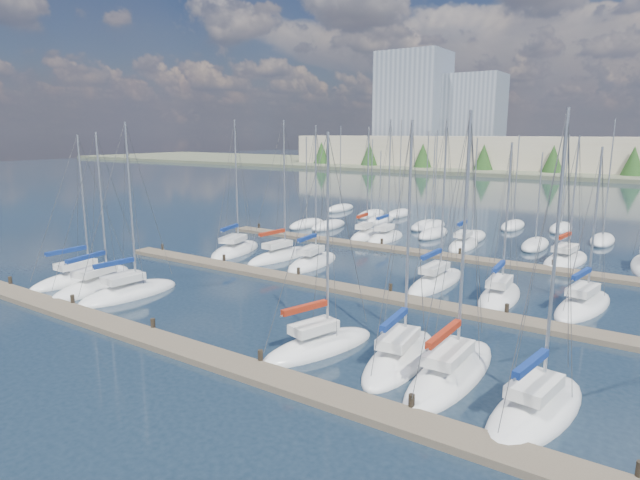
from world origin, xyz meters
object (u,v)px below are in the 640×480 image
Objects in this scene: sailboat_q at (566,260)px; sailboat_b at (100,285)px; sailboat_k at (436,282)px; sailboat_l at (499,297)px; sailboat_a at (82,278)px; sailboat_g at (536,409)px; sailboat_o at (386,237)px; sailboat_n at (365,236)px; sailboat_j at (313,262)px; sailboat_d at (319,346)px; sailboat_f at (451,373)px; sailboat_i at (280,256)px; sailboat_c at (129,293)px; sailboat_e at (400,358)px; sailboat_h at (235,250)px; sailboat_p at (463,245)px; sailboat_m at (583,306)px.

sailboat_b reaches higher than sailboat_q.
sailboat_k reaches higher than sailboat_l.
sailboat_a is 33.79m from sailboat_g.
sailboat_o is 1.05× the size of sailboat_n.
sailboat_j is at bearing -136.75° from sailboat_q.
sailboat_a is 1.04× the size of sailboat_l.
sailboat_a is 28.92m from sailboat_n.
sailboat_b is at bearing -164.84° from sailboat_d.
sailboat_l is at bearing -44.57° from sailboat_o.
sailboat_g is at bearing -16.82° from sailboat_f.
sailboat_j reaches higher than sailboat_d.
sailboat_f is (29.70, -0.00, -0.00)m from sailboat_a.
sailboat_c is at bearing -91.49° from sailboat_i.
sailboat_o reaches higher than sailboat_n.
sailboat_a is at bearing -136.44° from sailboat_j.
sailboat_g is (21.68, -28.86, -0.01)m from sailboat_o.
sailboat_q is at bearing 36.34° from sailboat_i.
sailboat_e is at bearing -8.59° from sailboat_b.
sailboat_o reaches higher than sailboat_j.
sailboat_a is 0.98× the size of sailboat_d.
sailboat_h reaches higher than sailboat_i.
sailboat_c is (-13.89, -29.01, -0.01)m from sailboat_p.
sailboat_p is at bearing 111.51° from sailboat_d.
sailboat_f is 1.00× the size of sailboat_g.
sailboat_d is 24.80m from sailboat_h.
sailboat_c is 0.97× the size of sailboat_h.
sailboat_d reaches higher than sailboat_m.
sailboat_c is at bearing -151.74° from sailboat_l.
sailboat_e is 1.13× the size of sailboat_m.
sailboat_i reaches higher than sailboat_b.
sailboat_a is at bearing -117.51° from sailboat_n.
sailboat_c is at bearing -117.14° from sailboat_j.
sailboat_o is at bearing 135.33° from sailboat_g.
sailboat_l is at bearing 18.36° from sailboat_b.
sailboat_g is at bearing -1.54° from sailboat_a.
sailboat_c is (-20.57, -0.69, -0.00)m from sailboat_e.
sailboat_c is at bearing -104.43° from sailboat_o.
sailboat_i reaches higher than sailboat_l.
sailboat_f reaches higher than sailboat_j.
sailboat_n is (-10.50, -1.36, 0.01)m from sailboat_p.
sailboat_d and sailboat_b have the same top height.
sailboat_n is 1.11× the size of sailboat_l.
sailboat_d is 0.92× the size of sailboat_i.
sailboat_j is (-15.00, 13.86, -0.00)m from sailboat_e.
sailboat_n is 13.29m from sailboat_j.
sailboat_l is at bearing 78.97° from sailboat_e.
sailboat_h reaches higher than sailboat_j.
sailboat_h is (-30.25, -0.31, -0.00)m from sailboat_m.
sailboat_h is (-3.41, 14.49, -0.00)m from sailboat_c.
sailboat_g reaches higher than sailboat_q.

